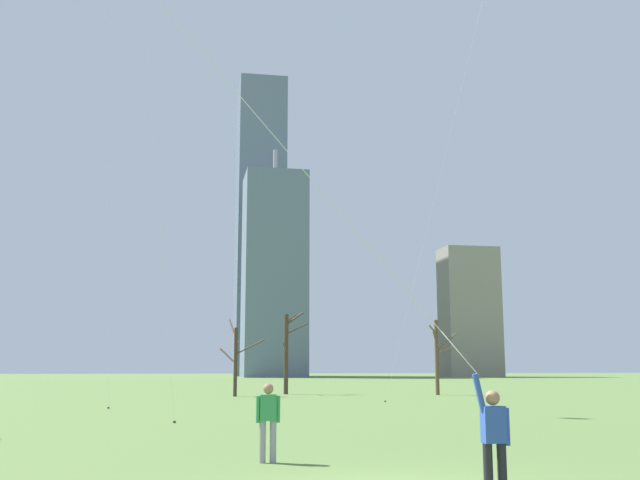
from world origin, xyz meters
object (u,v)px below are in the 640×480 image
bystander_strolling_midfield (268,418)px  bare_tree_rightmost (437,354)px  kite_flyer_far_back_red (362,274)px  bare_tree_right_of_center (287,349)px  bare_tree_far_right_edge (236,358)px

bystander_strolling_midfield → bare_tree_rightmost: 38.27m
kite_flyer_far_back_red → bare_tree_right_of_center: size_ratio=2.43×
bare_tree_far_right_edge → bare_tree_rightmost: bearing=0.2°
bystander_strolling_midfield → bare_tree_right_of_center: size_ratio=0.27×
bare_tree_rightmost → bare_tree_right_of_center: bare_tree_right_of_center is taller
bystander_strolling_midfield → bare_tree_far_right_edge: bearing=87.3°
bare_tree_rightmost → bare_tree_far_right_edge: (-14.15, -0.05, -0.26)m
kite_flyer_far_back_red → bare_tree_far_right_edge: (0.73, 39.52, -0.84)m
kite_flyer_far_back_red → bystander_strolling_midfield: 5.44m
bare_tree_rightmost → bare_tree_far_right_edge: 14.15m
bare_tree_right_of_center → bare_tree_rightmost: bearing=-17.9°
bare_tree_rightmost → bare_tree_right_of_center: (-10.23, 3.30, 0.37)m
kite_flyer_far_back_red → bystander_strolling_midfield: (-0.92, 4.75, -2.49)m
bystander_strolling_midfield → bare_tree_far_right_edge: 34.85m
bare_tree_far_right_edge → bare_tree_right_of_center: bearing=40.5°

